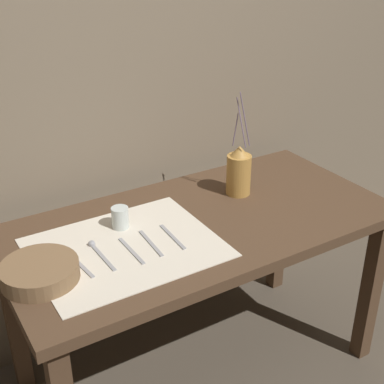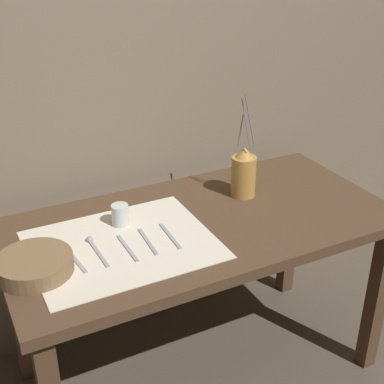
{
  "view_description": "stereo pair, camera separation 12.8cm",
  "coord_description": "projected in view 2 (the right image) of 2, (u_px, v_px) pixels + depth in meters",
  "views": [
    {
      "loc": [
        -0.89,
        -1.4,
        1.66
      ],
      "look_at": [
        -0.03,
        0.0,
        0.83
      ],
      "focal_mm": 50.0,
      "sensor_mm": 36.0,
      "label": 1
    },
    {
      "loc": [
        -0.78,
        -1.46,
        1.66
      ],
      "look_at": [
        -0.03,
        0.0,
        0.83
      ],
      "focal_mm": 50.0,
      "sensor_mm": 36.0,
      "label": 2
    }
  ],
  "objects": [
    {
      "name": "ground_plane",
      "position": [
        199.0,
        368.0,
        2.23
      ],
      "size": [
        12.0,
        12.0,
        0.0
      ],
      "primitive_type": "plane",
      "color": "brown"
    },
    {
      "name": "stone_wall_back",
      "position": [
        145.0,
        56.0,
        2.05
      ],
      "size": [
        7.0,
        0.06,
        2.4
      ],
      "color": "#7A6B56",
      "rests_on": "ground_plane"
    },
    {
      "name": "wooden_table",
      "position": [
        200.0,
        242.0,
        1.95
      ],
      "size": [
        1.4,
        0.7,
        0.71
      ],
      "color": "#4C3523",
      "rests_on": "ground_plane"
    },
    {
      "name": "linen_cloth",
      "position": [
        123.0,
        245.0,
        1.76
      ],
      "size": [
        0.59,
        0.47,
        0.0
      ],
      "color": "beige",
      "rests_on": "wooden_table"
    },
    {
      "name": "pitcher_with_flowers",
      "position": [
        244.0,
        173.0,
        2.04
      ],
      "size": [
        0.09,
        0.09,
        0.41
      ],
      "color": "#B7843D",
      "rests_on": "wooden_table"
    },
    {
      "name": "wooden_bowl",
      "position": [
        35.0,
        265.0,
        1.61
      ],
      "size": [
        0.23,
        0.23,
        0.05
      ],
      "color": "brown",
      "rests_on": "wooden_table"
    },
    {
      "name": "glass_tumbler_near",
      "position": [
        120.0,
        215.0,
        1.86
      ],
      "size": [
        0.06,
        0.06,
        0.08
      ],
      "color": "silver",
      "rests_on": "wooden_table"
    },
    {
      "name": "spoon_inner",
      "position": [
        68.0,
        251.0,
        1.72
      ],
      "size": [
        0.04,
        0.19,
        0.02
      ],
      "color": "#939399",
      "rests_on": "wooden_table"
    },
    {
      "name": "spoon_outer",
      "position": [
        93.0,
        245.0,
        1.75
      ],
      "size": [
        0.02,
        0.19,
        0.02
      ],
      "color": "#939399",
      "rests_on": "wooden_table"
    },
    {
      "name": "fork_outer",
      "position": [
        127.0,
        248.0,
        1.74
      ],
      "size": [
        0.01,
        0.17,
        0.0
      ],
      "color": "#939399",
      "rests_on": "wooden_table"
    },
    {
      "name": "knife_center",
      "position": [
        148.0,
        241.0,
        1.77
      ],
      "size": [
        0.02,
        0.17,
        0.0
      ],
      "color": "#939399",
      "rests_on": "wooden_table"
    },
    {
      "name": "fork_inner",
      "position": [
        170.0,
        236.0,
        1.8
      ],
      "size": [
        0.02,
        0.17,
        0.0
      ],
      "color": "#939399",
      "rests_on": "wooden_table"
    }
  ]
}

